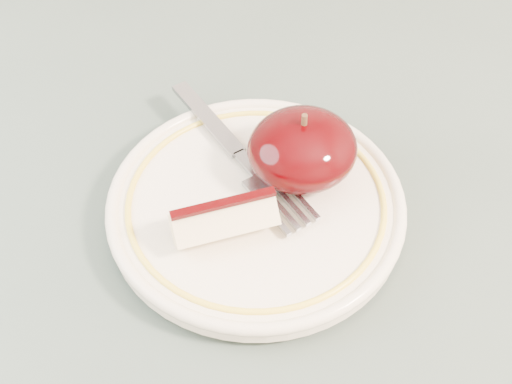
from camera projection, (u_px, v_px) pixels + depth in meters
name	position (u px, v px, depth m)	size (l,w,h in m)	color
plate	(256.00, 205.00, 0.49)	(0.20, 0.20, 0.02)	#EFE5C8
apple_half	(302.00, 149.00, 0.48)	(0.08, 0.07, 0.05)	black
apple_wedge	(224.00, 219.00, 0.45)	(0.07, 0.03, 0.03)	beige
fork	(240.00, 154.00, 0.51)	(0.06, 0.17, 0.00)	gray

